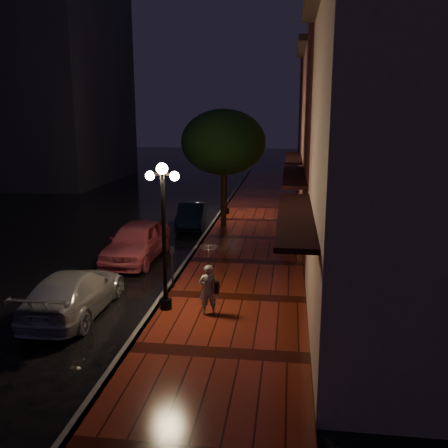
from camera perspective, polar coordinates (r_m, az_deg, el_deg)
The scene contains 15 objects.
ground at distance 19.78m, azimuth -4.10°, elevation -4.45°, with size 120.00×120.00×0.00m, color black.
sidewalk at distance 19.44m, azimuth 2.42°, elevation -4.50°, with size 4.50×60.00×0.15m, color #4A170D.
curb at distance 19.76m, azimuth -4.10°, elevation -4.24°, with size 0.25×60.00×0.15m, color #595451.
storefront_near at distance 12.97m, azimuth 21.51°, elevation 4.73°, with size 5.00×8.00×8.50m, color gray.
storefront_mid at distance 20.72m, azimuth 16.56°, elevation 11.31°, with size 5.00×8.00×11.00m, color #511914.
storefront_far at distance 28.68m, azimuth 14.01°, elevation 9.77°, with size 5.00×8.00×9.00m, color #8C5951.
storefront_extra at distance 38.62m, azimuth 12.44°, elevation 11.31°, with size 5.00×12.00×10.00m, color #511914.
streetlamp_near at distance 14.32m, azimuth -6.91°, elevation -0.48°, with size 0.96×0.36×4.31m.
streetlamp_far at distance 27.90m, azimuth 0.25°, elevation 6.15°, with size 0.96×0.36×4.31m.
street_tree at distance 24.74m, azimuth -0.04°, elevation 9.11°, with size 4.16×4.16×5.80m.
pink_car at distance 20.19m, azimuth -9.93°, elevation -1.94°, with size 1.84×4.58×1.56m, color #CE5569.
navy_car at distance 25.52m, azimuth -3.74°, elevation 0.98°, with size 1.32×3.77×1.24m, color black.
silver_car at distance 15.40m, azimuth -16.79°, elevation -7.50°, with size 1.87×4.60×1.33m, color #9C9BA2.
woman_with_umbrella at distance 14.12m, azimuth -1.79°, elevation -5.08°, with size 0.87×0.89×2.09m.
parking_meter at distance 16.42m, azimuth -5.92°, elevation -4.48°, with size 0.14×0.11×1.41m.
Camera 1 is at (3.88, -18.48, 5.90)m, focal length 40.00 mm.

